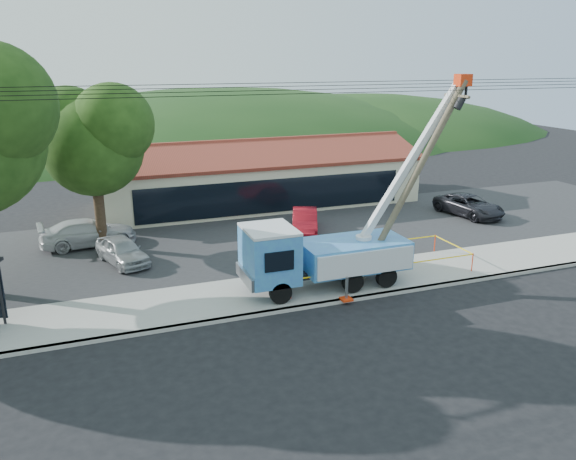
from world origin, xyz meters
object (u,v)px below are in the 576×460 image
Objects in this scene: car_silver at (124,265)px; leaning_pole at (416,174)px; car_white at (90,247)px; car_red at (305,233)px; car_dark at (468,217)px; utility_truck at (321,252)px.

leaning_pole is at bearing -47.33° from car_silver.
car_white is (-1.54, 3.56, 0.00)m from car_silver.
car_white reaches higher than car_red.
utility_truck is at bearing -160.94° from car_dark.
car_white reaches higher than car_silver.
car_silver is 0.77× the size of car_white.
car_white is (-12.18, 1.81, 0.00)m from car_red.
car_red is at bearing -9.75° from car_silver.
utility_truck is 10.50m from car_silver.
leaning_pole is 10.08m from car_red.
leaning_pole is at bearing -4.74° from utility_truck.
leaning_pole is at bearing -149.74° from car_dark.
utility_truck is at bearing -85.52° from car_red.
utility_truck is 13.99m from car_white.
car_dark is at bearing -15.50° from car_silver.
utility_truck reaches higher than car_white.
utility_truck is 2.16× the size of car_dark.
car_silver is 0.95× the size of car_red.
utility_truck reaches higher than car_dark.
utility_truck is 2.68× the size of car_silver.
leaning_pole is 13.59m from car_dark.
leaning_pole is 1.79× the size of car_white.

